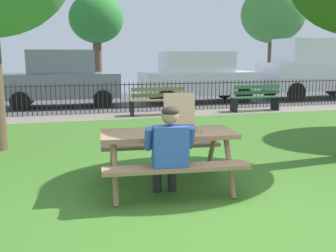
{
  "coord_description": "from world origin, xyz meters",
  "views": [
    {
      "loc": [
        -1.63,
        -3.82,
        1.77
      ],
      "look_at": [
        -0.17,
        1.54,
        0.75
      ],
      "focal_mm": 40.74,
      "sensor_mm": 36.0,
      "label": 1
    }
  ],
  "objects": [
    {
      "name": "ground",
      "position": [
        0.0,
        2.09,
        -0.01
      ],
      "size": [
        28.0,
        12.19,
        0.02
      ],
      "primitive_type": "cube",
      "color": "#3E7125"
    },
    {
      "name": "cobblestone_walkway",
      "position": [
        0.0,
        7.49,
        -0.0
      ],
      "size": [
        28.0,
        1.4,
        0.01
      ],
      "primitive_type": "cube",
      "color": "gray"
    },
    {
      "name": "street_asphalt",
      "position": [
        0.0,
        11.3,
        -0.01
      ],
      "size": [
        28.0,
        6.22,
        0.01
      ],
      "primitive_type": "cube",
      "color": "#515154"
    },
    {
      "name": "picnic_table_foreground",
      "position": [
        -0.31,
        1.03,
        0.6
      ],
      "size": [
        1.92,
        1.63,
        0.79
      ],
      "color": "#9F7756",
      "rests_on": "ground"
    },
    {
      "name": "pizza_box_open",
      "position": [
        -0.1,
        1.11,
        0.86
      ],
      "size": [
        0.5,
        0.54,
        0.5
      ],
      "color": "tan",
      "rests_on": "picnic_table_foreground"
    },
    {
      "name": "pizza_slice_on_table",
      "position": [
        -0.48,
        1.15,
        0.78
      ],
      "size": [
        0.23,
        0.19,
        0.02
      ],
      "color": "#F3E17C",
      "rests_on": "picnic_table_foreground"
    },
    {
      "name": "adult_at_table",
      "position": [
        -0.44,
        0.54,
        0.66
      ],
      "size": [
        0.63,
        0.62,
        1.19
      ],
      "color": "#272727",
      "rests_on": "ground"
    },
    {
      "name": "iron_fence_streetside",
      "position": [
        -0.0,
        8.19,
        0.49
      ],
      "size": [
        21.93,
        0.03,
        0.96
      ],
      "color": "#2D2823",
      "rests_on": "ground"
    },
    {
      "name": "park_bench_center",
      "position": [
        1.05,
        7.35,
        0.42
      ],
      "size": [
        1.6,
        0.46,
        0.85
      ],
      "color": "brown",
      "rests_on": "ground"
    },
    {
      "name": "park_bench_right",
      "position": [
        4.35,
        7.35,
        0.42
      ],
      "size": [
        1.61,
        0.52,
        0.85
      ],
      "color": "#2A5D33",
      "rests_on": "ground"
    },
    {
      "name": "parked_car_center",
      "position": [
        -1.69,
        10.05,
        1.01
      ],
      "size": [
        3.95,
        1.93,
        1.98
      ],
      "color": "gray",
      "rests_on": "ground"
    },
    {
      "name": "parked_car_right",
      "position": [
        3.32,
        10.05,
        1.01
      ],
      "size": [
        4.41,
        1.92,
        1.94
      ],
      "color": "white",
      "rests_on": "ground"
    },
    {
      "name": "parked_car_far_right",
      "position": [
        8.62,
        10.05,
        1.31
      ],
      "size": [
        4.7,
        2.07,
        2.46
      ],
      "color": "white",
      "rests_on": "ground"
    },
    {
      "name": "far_tree_midleft",
      "position": [
        0.08,
        16.24,
        3.57
      ],
      "size": [
        2.72,
        2.72,
        4.86
      ],
      "color": "brown",
      "rests_on": "ground"
    },
    {
      "name": "far_tree_center",
      "position": [
        10.01,
        16.24,
        4.1
      ],
      "size": [
        3.62,
        3.62,
        5.76
      ],
      "color": "brown",
      "rests_on": "ground"
    }
  ]
}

